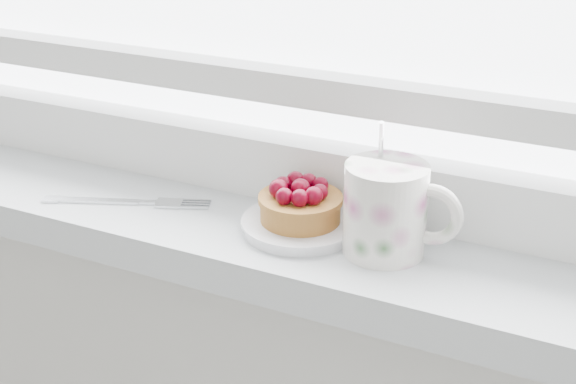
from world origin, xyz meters
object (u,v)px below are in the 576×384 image
Objects in this scene: saucer at (300,225)px; floral_mug at (389,208)px; fork at (125,202)px; raspberry_tart at (300,202)px.

floral_mug is at bearing -3.02° from saucer.
fork is (-0.21, -0.03, -0.00)m from saucer.
raspberry_tart is 0.48× the size of fork.
floral_mug is (0.10, -0.01, 0.04)m from saucer.
floral_mug reaches higher than raspberry_tart.
raspberry_tart reaches higher than fork.
fork is at bearing -172.64° from saucer.
saucer is 0.21m from fork.
floral_mug is at bearing 4.06° from fork.
raspberry_tart is at bearing -163.75° from saucer.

